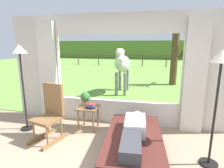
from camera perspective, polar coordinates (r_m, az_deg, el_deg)
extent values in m
cube|color=beige|center=(4.99, -22.16, 4.70)|extent=(1.15, 0.12, 2.55)
cube|color=beige|center=(4.29, 28.97, 2.96)|extent=(1.15, 0.12, 2.55)
cube|color=beige|center=(4.44, 1.30, -8.56)|extent=(2.90, 0.12, 0.55)
cube|color=beige|center=(4.18, 1.44, 18.73)|extent=(2.90, 0.12, 0.45)
cube|color=beige|center=(4.70, -19.68, 3.55)|extent=(0.44, 0.10, 2.40)
cube|color=beige|center=(4.09, 24.90, 1.89)|extent=(0.44, 0.10, 2.40)
cube|color=olive|center=(15.11, 9.42, 5.13)|extent=(36.00, 21.68, 0.02)
cube|color=#52722E|center=(24.84, 10.85, 10.58)|extent=(36.00, 2.00, 2.40)
cube|color=black|center=(3.21, 6.87, -20.55)|extent=(0.94, 1.62, 0.24)
cube|color=#471E19|center=(3.10, 6.97, -17.29)|extent=(1.02, 1.76, 0.18)
cube|color=silver|center=(3.14, 7.35, -12.78)|extent=(0.38, 0.62, 0.22)
cube|color=#333338|center=(2.63, 6.05, -18.65)|extent=(0.33, 0.70, 0.18)
sphere|color=tan|center=(3.50, 7.95, -10.11)|extent=(0.20, 0.20, 0.20)
cube|color=brown|center=(3.78, -20.00, -10.52)|extent=(0.59, 0.59, 0.06)
cube|color=brown|center=(3.80, -18.07, -4.80)|extent=(0.48, 0.18, 0.68)
cube|color=brown|center=(4.08, -21.56, -15.20)|extent=(0.23, 0.67, 0.06)
cube|color=brown|center=(3.82, -17.39, -16.89)|extent=(0.23, 0.67, 0.06)
cylinder|color=brown|center=(3.88, -23.63, -13.51)|extent=(0.04, 0.04, 0.38)
cylinder|color=brown|center=(3.63, -19.88, -15.04)|extent=(0.04, 0.04, 0.38)
cylinder|color=brown|center=(4.09, -19.68, -11.83)|extent=(0.04, 0.04, 0.38)
cylinder|color=brown|center=(3.85, -15.90, -13.10)|extent=(0.04, 0.04, 0.38)
cube|color=brown|center=(4.03, -7.60, -7.41)|extent=(0.44, 0.44, 0.03)
cylinder|color=brown|center=(4.04, -10.65, -11.44)|extent=(0.04, 0.04, 0.49)
cylinder|color=brown|center=(3.93, -5.98, -12.01)|extent=(0.04, 0.04, 0.49)
cylinder|color=brown|center=(4.33, -8.87, -9.71)|extent=(0.04, 0.04, 0.49)
cylinder|color=brown|center=(4.22, -4.50, -10.18)|extent=(0.04, 0.04, 0.49)
cylinder|color=#9E6042|center=(4.09, -8.41, -6.04)|extent=(0.14, 0.14, 0.12)
sphere|color=#2D6B2D|center=(4.04, -8.47, -4.03)|extent=(0.22, 0.22, 0.22)
cube|color=black|center=(3.94, -6.72, -7.38)|extent=(0.20, 0.13, 0.03)
cube|color=#23478C|center=(3.93, -6.85, -6.90)|extent=(0.20, 0.16, 0.03)
cube|color=#B22D28|center=(3.92, -6.63, -6.45)|extent=(0.16, 0.13, 0.03)
cylinder|color=black|center=(4.60, -25.22, -12.54)|extent=(0.28, 0.28, 0.03)
cylinder|color=black|center=(4.34, -26.22, -2.49)|extent=(0.04, 0.04, 1.69)
cone|color=beige|center=(4.22, -27.44, 9.91)|extent=(0.32, 0.32, 0.18)
cylinder|color=black|center=(3.48, 28.27, -21.29)|extent=(0.28, 0.28, 0.03)
cylinder|color=black|center=(3.13, 29.75, -8.97)|extent=(0.04, 0.04, 1.62)
cone|color=beige|center=(2.95, 31.61, 7.58)|extent=(0.32, 0.32, 0.18)
ellipsoid|color=#B2B2AD|center=(6.90, 3.34, 6.57)|extent=(0.59, 1.25, 0.60)
cylinder|color=#B2B2AD|center=(6.20, 2.52, 8.83)|extent=(0.28, 0.61, 0.53)
ellipsoid|color=#B2B2AD|center=(5.96, 2.18, 10.12)|extent=(0.21, 0.49, 0.24)
cube|color=slate|center=(6.28, 2.63, 9.13)|extent=(0.09, 0.43, 0.32)
cylinder|color=slate|center=(7.51, 3.94, 5.88)|extent=(0.10, 0.10, 0.55)
cylinder|color=slate|center=(6.58, 4.14, -0.12)|extent=(0.11, 0.11, 0.85)
cylinder|color=slate|center=(6.63, 1.40, 0.00)|extent=(0.11, 0.11, 0.85)
cylinder|color=slate|center=(7.40, 4.93, 1.26)|extent=(0.11, 0.11, 0.85)
cylinder|color=slate|center=(7.44, 2.48, 1.35)|extent=(0.11, 0.11, 0.85)
cylinder|color=#4C3823|center=(8.82, 19.17, 7.37)|extent=(0.32, 0.32, 2.36)
cylinder|color=#47331E|center=(9.00, 22.16, 10.24)|extent=(0.43, 1.10, 0.88)
cylinder|color=#47331E|center=(8.59, 21.84, 15.69)|extent=(0.64, 0.64, 0.85)
cylinder|color=#47331E|center=(9.00, 22.42, 11.13)|extent=(0.35, 0.93, 1.18)
cylinder|color=brown|center=(18.25, -16.51, 7.77)|extent=(0.10, 0.10, 1.10)
cylinder|color=brown|center=(17.38, -10.66, 7.86)|extent=(0.10, 0.10, 1.10)
cylinder|color=brown|center=(16.70, -4.28, 7.86)|extent=(0.10, 0.10, 1.10)
cylinder|color=brown|center=(16.23, 2.56, 7.75)|extent=(0.10, 0.10, 1.10)
cylinder|color=brown|center=(16.01, 9.69, 7.53)|extent=(0.10, 0.10, 1.10)
cylinder|color=brown|center=(16.04, 16.90, 7.18)|extent=(0.10, 0.10, 1.10)
cylinder|color=brown|center=(16.31, 23.96, 6.74)|extent=(0.10, 0.10, 1.10)
cylinder|color=brown|center=(16.81, 30.68, 6.22)|extent=(0.10, 0.10, 1.10)
cube|color=brown|center=(15.98, 9.74, 8.96)|extent=(16.00, 0.06, 0.08)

